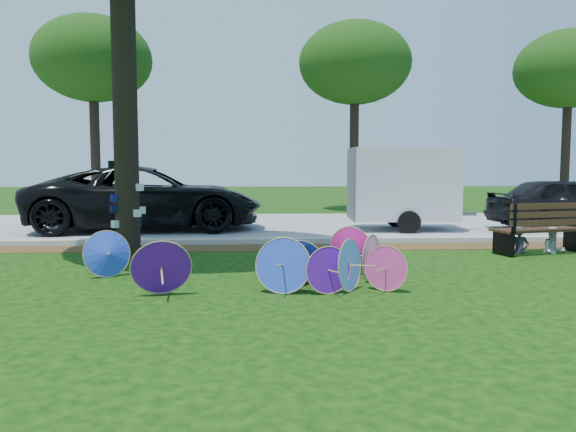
% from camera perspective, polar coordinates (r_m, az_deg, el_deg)
% --- Properties ---
extents(ground, '(90.00, 90.00, 0.00)m').
position_cam_1_polar(ground, '(7.62, -2.96, -8.06)').
color(ground, black).
rests_on(ground, ground).
extents(mulch_strip, '(90.00, 1.00, 0.01)m').
position_cam_1_polar(mulch_strip, '(12.05, -3.03, -3.24)').
color(mulch_strip, '#472D16').
rests_on(mulch_strip, ground).
extents(curb, '(90.00, 0.30, 0.12)m').
position_cam_1_polar(curb, '(12.74, -3.04, -2.55)').
color(curb, '#B7B5AD').
rests_on(curb, ground).
extents(street, '(90.00, 8.00, 0.01)m').
position_cam_1_polar(street, '(16.87, -3.07, -0.91)').
color(street, gray).
rests_on(street, ground).
extents(parasol_pile, '(4.81, 1.89, 0.82)m').
position_cam_1_polar(parasol_pile, '(8.20, -0.92, -4.56)').
color(parasol_pile, '#5D12A7').
rests_on(parasol_pile, ground).
extents(black_van, '(6.55, 3.51, 1.75)m').
position_cam_1_polar(black_van, '(15.94, -14.16, 1.75)').
color(black_van, black).
rests_on(black_van, ground).
extents(dark_pickup, '(4.39, 2.05, 1.45)m').
position_cam_1_polar(dark_pickup, '(17.49, 26.42, 1.17)').
color(dark_pickup, black).
rests_on(dark_pickup, ground).
extents(cargo_trailer, '(2.88, 1.91, 2.55)m').
position_cam_1_polar(cargo_trailer, '(15.75, 11.56, 3.23)').
color(cargo_trailer, silver).
rests_on(cargo_trailer, ground).
extents(park_bench, '(2.07, 1.18, 1.01)m').
position_cam_1_polar(park_bench, '(12.31, 24.11, -1.13)').
color(park_bench, black).
rests_on(park_bench, ground).
extents(person_left, '(0.38, 0.26, 1.03)m').
position_cam_1_polar(person_left, '(12.20, 22.54, -1.10)').
color(person_left, '#353848').
rests_on(person_left, ground).
extents(person_right, '(0.50, 0.39, 1.00)m').
position_cam_1_polar(person_right, '(12.52, 25.43, -1.12)').
color(person_right, silver).
rests_on(person_right, ground).
extents(bg_trees, '(23.46, 5.51, 7.40)m').
position_cam_1_polar(bg_trees, '(22.95, 5.97, 15.05)').
color(bg_trees, black).
rests_on(bg_trees, ground).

